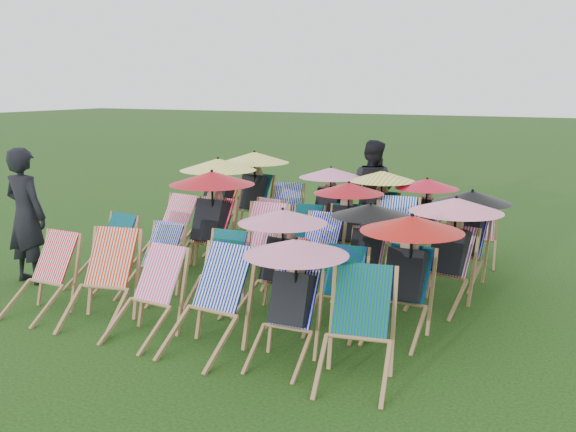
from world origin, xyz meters
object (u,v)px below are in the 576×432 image
at_px(deckchair_0, 40,276).
at_px(deckchair_5, 357,330).
at_px(deckchair_29, 478,235).
at_px(person_rear, 372,190).
at_px(person_left, 26,216).

xyz_separation_m(deckchair_0, deckchair_5, (3.89, 0.02, 0.04)).
height_order(deckchair_0, deckchair_5, deckchair_5).
relative_size(deckchair_29, person_rear, 0.51).
height_order(deckchair_29, person_left, person_left).
bearing_deg(deckchair_29, person_rear, 150.06).
xyz_separation_m(deckchair_5, person_left, (-5.01, 0.80, 0.42)).
relative_size(person_left, person_rear, 1.07).
height_order(deckchair_5, person_left, person_left).
xyz_separation_m(person_left, person_rear, (3.23, 4.48, -0.06)).
bearing_deg(person_rear, deckchair_0, 72.75).
height_order(deckchair_0, person_rear, person_rear).
bearing_deg(deckchair_5, deckchair_0, 169.04).
relative_size(deckchair_0, deckchair_5, 0.90).
relative_size(deckchair_0, person_rear, 0.53).
xyz_separation_m(deckchair_29, person_left, (-5.19, -3.71, 0.48)).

